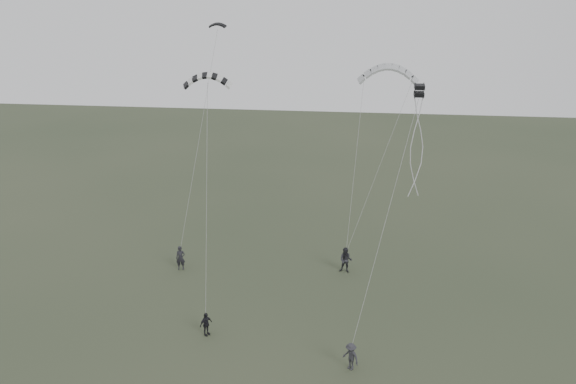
# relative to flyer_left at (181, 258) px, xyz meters

# --- Properties ---
(ground) EXTENTS (140.00, 140.00, 0.00)m
(ground) POSITION_rel_flyer_left_xyz_m (7.08, -6.27, -0.91)
(ground) COLOR #323D28
(ground) RESTS_ON ground
(flyer_left) EXTENTS (0.74, 0.57, 1.83)m
(flyer_left) POSITION_rel_flyer_left_xyz_m (0.00, 0.00, 0.00)
(flyer_left) COLOR black
(flyer_left) RESTS_ON ground
(flyer_right) EXTENTS (1.05, 0.88, 1.92)m
(flyer_right) POSITION_rel_flyer_left_xyz_m (12.13, 1.16, 0.05)
(flyer_right) COLOR #26262B
(flyer_right) RESTS_ON ground
(flyer_center) EXTENTS (0.80, 0.91, 1.47)m
(flyer_center) POSITION_rel_flyer_left_xyz_m (4.18, -8.17, -0.18)
(flyer_center) COLOR black
(flyer_center) RESTS_ON ground
(flyer_far) EXTENTS (1.17, 1.10, 1.59)m
(flyer_far) POSITION_rel_flyer_left_xyz_m (12.80, -10.33, -0.12)
(flyer_far) COLOR #2B2A30
(flyer_far) RESTS_ON ground
(kite_dark_small) EXTENTS (1.35, 0.61, 0.56)m
(kite_dark_small) POSITION_rel_flyer_left_xyz_m (1.75, 6.73, 16.34)
(kite_dark_small) COLOR black
(kite_dark_small) RESTS_ON flyer_left
(kite_pale_large) EXTENTS (4.63, 1.70, 2.06)m
(kite_pale_large) POSITION_rel_flyer_left_xyz_m (14.70, 8.07, 13.21)
(kite_pale_large) COLOR #A9ABAD
(kite_pale_large) RESTS_ON flyer_right
(kite_striped) EXTENTS (3.08, 1.54, 1.33)m
(kite_striped) POSITION_rel_flyer_left_xyz_m (3.31, -2.30, 13.67)
(kite_striped) COLOR black
(kite_striped) RESTS_ON flyer_center
(kite_box) EXTENTS (0.61, 0.69, 0.76)m
(kite_box) POSITION_rel_flyer_left_xyz_m (16.17, -1.93, 12.95)
(kite_box) COLOR black
(kite_box) RESTS_ON flyer_far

